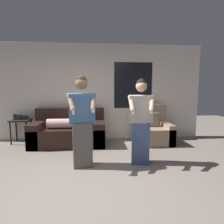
{
  "coord_description": "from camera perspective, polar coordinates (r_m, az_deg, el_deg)",
  "views": [
    {
      "loc": [
        0.17,
        -2.37,
        1.39
      ],
      "look_at": [
        0.44,
        0.81,
        1.01
      ],
      "focal_mm": 28.0,
      "sensor_mm": 36.0,
      "label": 1
    }
  ],
  "objects": [
    {
      "name": "ground_plane",
      "position": [
        2.75,
        -8.36,
        -23.51
      ],
      "size": [
        14.0,
        14.0,
        0.0
      ],
      "primitive_type": "plane",
      "color": "slate"
    },
    {
      "name": "wall_back",
      "position": [
        5.05,
        -6.58,
        6.41
      ],
      "size": [
        6.36,
        0.07,
        2.7
      ],
      "color": "silver",
      "rests_on": "ground_plane"
    },
    {
      "name": "couch",
      "position": [
        4.73,
        -13.8,
        -6.32
      ],
      "size": [
        1.84,
        0.92,
        0.93
      ],
      "color": "black",
      "rests_on": "ground_plane"
    },
    {
      "name": "armchair",
      "position": [
        4.89,
        12.93,
        -5.85
      ],
      "size": [
        0.91,
        0.88,
        1.02
      ],
      "color": "#937A60",
      "rests_on": "ground_plane"
    },
    {
      "name": "side_table",
      "position": [
        5.27,
        -27.64,
        -3.32
      ],
      "size": [
        0.48,
        0.41,
        0.78
      ],
      "color": "black",
      "rests_on": "ground_plane"
    },
    {
      "name": "person_left",
      "position": [
        3.2,
        -9.74,
        -3.21
      ],
      "size": [
        0.52,
        0.52,
        1.67
      ],
      "color": "#56514C",
      "rests_on": "ground_plane"
    },
    {
      "name": "person_right",
      "position": [
        3.34,
        9.36,
        -3.21
      ],
      "size": [
        0.5,
        0.53,
        1.62
      ],
      "color": "#384770",
      "rests_on": "ground_plane"
    }
  ]
}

